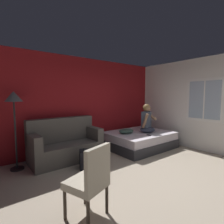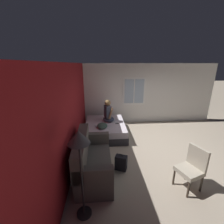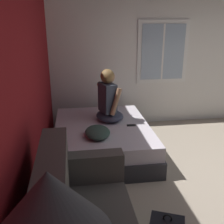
% 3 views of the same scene
% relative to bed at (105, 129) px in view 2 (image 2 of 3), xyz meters
% --- Properties ---
extents(ground_plane, '(40.00, 40.00, 0.00)m').
position_rel_bed_xyz_m(ground_plane, '(-1.30, -1.76, -0.24)').
color(ground_plane, tan).
extents(wall_back_accent, '(10.05, 0.16, 2.70)m').
position_rel_bed_xyz_m(wall_back_accent, '(-1.30, 0.96, 1.11)').
color(wall_back_accent, maroon).
rests_on(wall_back_accent, ground).
extents(wall_side_with_window, '(0.19, 6.69, 2.70)m').
position_rel_bed_xyz_m(wall_side_with_window, '(1.30, -1.76, 1.12)').
color(wall_side_with_window, silver).
rests_on(wall_side_with_window, ground).
extents(bed, '(1.95, 1.55, 0.48)m').
position_rel_bed_xyz_m(bed, '(0.00, 0.00, 0.00)').
color(bed, '#2D2D33').
rests_on(bed, ground).
extents(couch, '(1.71, 0.84, 1.04)m').
position_rel_bed_xyz_m(couch, '(-2.24, 0.40, 0.16)').
color(couch, '#514C47').
rests_on(couch, ground).
extents(side_chair, '(0.59, 0.59, 0.98)m').
position_rel_bed_xyz_m(side_chair, '(-2.82, -1.82, 0.30)').
color(side_chair, '#382D23').
rests_on(side_chair, ground).
extents(person_seated, '(0.63, 0.58, 0.88)m').
position_rel_bed_xyz_m(person_seated, '(0.19, -0.14, 0.60)').
color(person_seated, '#383D51').
rests_on(person_seated, bed).
extents(backpack, '(0.32, 0.35, 0.46)m').
position_rel_bed_xyz_m(backpack, '(-2.12, -0.36, -0.04)').
color(backpack, black).
rests_on(backpack, ground).
extents(throw_pillow, '(0.49, 0.37, 0.14)m').
position_rel_bed_xyz_m(throw_pillow, '(-0.44, 0.11, 0.31)').
color(throw_pillow, '#385147').
rests_on(throw_pillow, bed).
extents(cell_phone, '(0.07, 0.15, 0.01)m').
position_rel_bed_xyz_m(cell_phone, '(-0.09, -0.46, 0.25)').
color(cell_phone, black).
rests_on(cell_phone, bed).
extents(floor_lamp, '(0.36, 0.36, 1.70)m').
position_rel_bed_xyz_m(floor_lamp, '(-3.31, 0.48, 1.19)').
color(floor_lamp, black).
rests_on(floor_lamp, ground).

